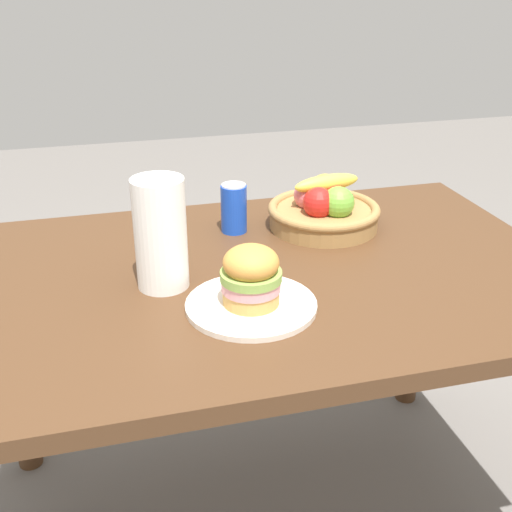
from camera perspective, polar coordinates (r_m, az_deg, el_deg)
name	(u,v)px	position (r m, az deg, el deg)	size (l,w,h in m)	color
dining_table	(262,309)	(1.51, 0.51, -4.68)	(1.40, 0.90, 0.75)	#4C301C
plate	(251,305)	(1.31, -0.43, -4.34)	(0.27, 0.27, 0.01)	silver
sandwich	(251,275)	(1.28, -0.44, -1.72)	(0.12, 0.12, 0.12)	tan
soda_can	(234,208)	(1.65, -1.96, 4.23)	(0.07, 0.07, 0.13)	blue
fruit_basket	(324,209)	(1.69, 6.02, 4.16)	(0.29, 0.29, 0.14)	#9E7542
paper_towel_roll	(160,234)	(1.36, -8.40, 1.93)	(0.11, 0.11, 0.24)	white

